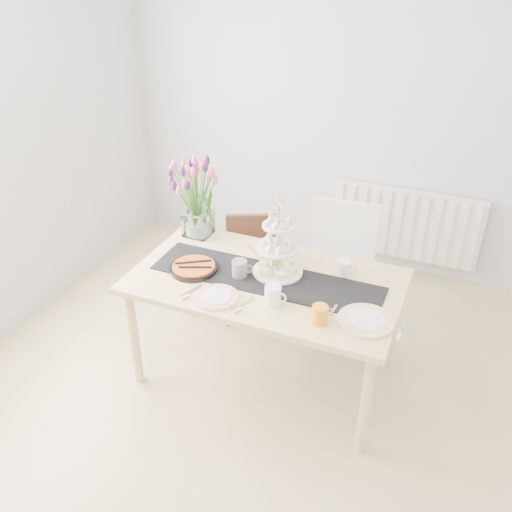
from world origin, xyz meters
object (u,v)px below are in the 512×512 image
at_px(tart_tin, 194,268).
at_px(plate_left, 216,297).
at_px(chair_white, 339,259).
at_px(mug_orange, 320,315).
at_px(plate_right, 366,321).
at_px(radiator, 406,224).
at_px(chair_brown, 251,259).
at_px(teapot, 269,248).
at_px(tulip_vase, 196,188).
at_px(cream_jug, 344,267).
at_px(mug_grey, 240,269).
at_px(dining_table, 266,289).
at_px(mug_white, 273,295).
at_px(cake_stand, 278,255).

relative_size(tart_tin, plate_left, 1.14).
relative_size(chair_white, mug_orange, 9.15).
height_order(plate_left, plate_right, plate_right).
height_order(radiator, chair_white, chair_white).
bearing_deg(chair_brown, tart_tin, -118.77).
bearing_deg(teapot, plate_right, -36.45).
relative_size(radiator, plate_left, 4.68).
bearing_deg(radiator, mug_orange, -95.22).
height_order(tulip_vase, cream_jug, tulip_vase).
relative_size(radiator, chair_white, 1.27).
height_order(chair_white, mug_grey, chair_white).
distance_m(dining_table, plate_left, 0.36).
distance_m(chair_white, mug_orange, 1.04).
bearing_deg(chair_brown, mug_white, -84.33).
bearing_deg(mug_white, plate_left, -162.81).
height_order(cake_stand, mug_grey, cake_stand).
xyz_separation_m(cake_stand, plate_right, (0.60, -0.27, -0.12)).
distance_m(tart_tin, mug_grey, 0.29).
xyz_separation_m(cake_stand, mug_grey, (-0.20, -0.12, -0.07)).
xyz_separation_m(cake_stand, teapot, (-0.11, 0.14, -0.05)).
relative_size(chair_brown, plate_left, 2.92).
relative_size(chair_white, plate_left, 3.68).
distance_m(cake_stand, teapot, 0.18).
bearing_deg(tulip_vase, chair_brown, 52.66).
relative_size(cake_stand, tart_tin, 1.53).
height_order(chair_brown, cream_jug, cream_jug).
bearing_deg(chair_brown, dining_table, -84.53).
xyz_separation_m(tulip_vase, mug_orange, (1.05, -0.62, -0.29)).
height_order(dining_table, mug_orange, mug_orange).
relative_size(dining_table, tulip_vase, 2.56).
bearing_deg(cake_stand, mug_grey, -148.66).
bearing_deg(plate_right, teapot, 150.39).
relative_size(chair_white, mug_white, 8.54).
height_order(tulip_vase, mug_white, tulip_vase).
height_order(radiator, plate_left, plate_left).
relative_size(tulip_vase, mug_grey, 5.74).
height_order(tulip_vase, mug_orange, tulip_vase).
height_order(tulip_vase, tart_tin, tulip_vase).
distance_m(teapot, tart_tin, 0.49).
xyz_separation_m(chair_white, tart_tin, (-0.71, -0.80, 0.21)).
bearing_deg(radiator, chair_brown, -135.03).
distance_m(dining_table, mug_orange, 0.52).
distance_m(mug_white, mug_orange, 0.30).
distance_m(chair_white, tulip_vase, 1.12).
distance_m(tulip_vase, mug_white, 0.99).
bearing_deg(cake_stand, plate_left, -121.06).
xyz_separation_m(radiator, tulip_vase, (-1.23, -1.31, 0.64)).
bearing_deg(radiator, cake_stand, -109.45).
height_order(dining_table, mug_grey, mug_grey).
bearing_deg(plate_right, cream_jug, 119.36).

